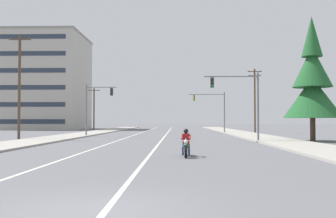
# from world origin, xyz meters

# --- Properties ---
(ground_plane) EXTENTS (400.00, 400.00, 0.00)m
(ground_plane) POSITION_xyz_m (0.00, 0.00, 0.00)
(ground_plane) COLOR #5B5B60
(lane_stripe_center) EXTENTS (0.16, 100.00, 0.01)m
(lane_stripe_center) POSITION_xyz_m (0.27, 45.00, 0.00)
(lane_stripe_center) COLOR beige
(lane_stripe_center) RESTS_ON ground
(lane_stripe_left) EXTENTS (0.16, 100.00, 0.01)m
(lane_stripe_left) POSITION_xyz_m (-3.80, 45.00, 0.00)
(lane_stripe_left) COLOR beige
(lane_stripe_left) RESTS_ON ground
(sidewalk_kerb_right) EXTENTS (4.40, 110.00, 0.14)m
(sidewalk_kerb_right) POSITION_xyz_m (10.78, 40.00, 0.07)
(sidewalk_kerb_right) COLOR #9E998E
(sidewalk_kerb_right) RESTS_ON ground
(sidewalk_kerb_left) EXTENTS (4.40, 110.00, 0.14)m
(sidewalk_kerb_left) POSITION_xyz_m (-10.78, 40.00, 0.07)
(sidewalk_kerb_left) COLOR #9E998E
(sidewalk_kerb_left) RESTS_ON ground
(motorcycle_with_rider) EXTENTS (0.70, 2.19, 1.46)m
(motorcycle_with_rider) POSITION_xyz_m (2.22, 11.98, 0.59)
(motorcycle_with_rider) COLOR black
(motorcycle_with_rider) RESTS_ON ground
(traffic_signal_near_right) EXTENTS (4.92, 0.40, 6.20)m
(traffic_signal_near_right) POSITION_xyz_m (7.61, 26.20, 4.10)
(traffic_signal_near_right) COLOR slate
(traffic_signal_near_right) RESTS_ON ground
(traffic_signal_near_left) EXTENTS (3.69, 0.38, 6.20)m
(traffic_signal_near_left) POSITION_xyz_m (-8.08, 37.05, 4.02)
(traffic_signal_near_left) COLOR slate
(traffic_signal_near_left) RESTS_ON ground
(traffic_signal_mid_right) EXTENTS (5.50, 0.44, 6.20)m
(traffic_signal_mid_right) POSITION_xyz_m (7.33, 49.84, 4.14)
(traffic_signal_mid_right) COLOR slate
(traffic_signal_mid_right) RESTS_ON ground
(utility_pole_left_near) EXTENTS (2.21, 0.26, 10.42)m
(utility_pole_left_near) POSITION_xyz_m (-13.98, 29.44, 5.43)
(utility_pole_left_near) COLOR #4C3828
(utility_pole_left_near) RESTS_ON ground
(utility_pole_right_far) EXTENTS (2.18, 0.26, 9.94)m
(utility_pole_right_far) POSITION_xyz_m (13.86, 51.51, 5.33)
(utility_pole_right_far) COLOR #4C3828
(utility_pole_right_far) RESTS_ON ground
(utility_pole_left_far) EXTENTS (2.20, 0.26, 8.15)m
(utility_pole_left_far) POSITION_xyz_m (-14.36, 65.23, 4.28)
(utility_pole_left_far) COLOR #4C3828
(utility_pole_left_far) RESTS_ON ground
(conifer_tree_right_verge_near) EXTENTS (5.21, 5.21, 11.47)m
(conifer_tree_right_verge_near) POSITION_xyz_m (14.10, 26.92, 5.26)
(conifer_tree_right_verge_near) COLOR #423023
(conifer_tree_right_verge_near) RESTS_ON ground
(apartment_building_far_left_block) EXTENTS (18.35, 17.08, 20.60)m
(apartment_building_far_left_block) POSITION_xyz_m (-27.85, 74.58, 10.31)
(apartment_building_far_left_block) COLOR #B2ADA3
(apartment_building_far_left_block) RESTS_ON ground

